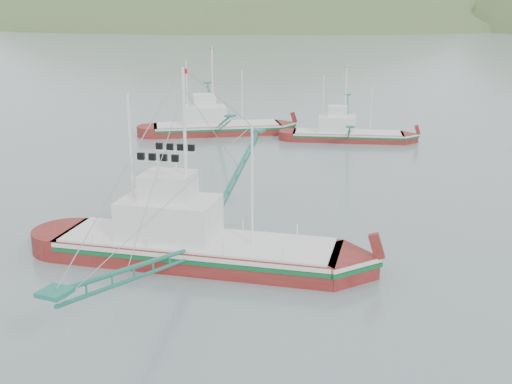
% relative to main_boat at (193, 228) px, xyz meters
% --- Properties ---
extents(ground, '(1200.00, 1200.00, 0.00)m').
position_rel_main_boat_xyz_m(ground, '(1.89, -1.19, -2.08)').
color(ground, slate).
rests_on(ground, ground).
extents(main_boat, '(17.14, 29.88, 12.20)m').
position_rel_main_boat_xyz_m(main_boat, '(0.00, 0.00, 0.00)').
color(main_boat, maroon).
rests_on(main_boat, ground).
extents(bg_boat_left, '(18.26, 23.99, 10.66)m').
position_rel_main_boat_xyz_m(bg_boat_left, '(-16.07, 34.56, 0.17)').
color(bg_boat_left, maroon).
rests_on(bg_boat_left, ground).
extents(bg_boat_far, '(12.45, 21.29, 8.82)m').
position_rel_main_boat_xyz_m(bg_boat_far, '(-1.21, 36.96, -0.42)').
color(bg_boat_far, maroon).
rests_on(bg_boat_far, ground).
extents(headland_left, '(448.00, 308.00, 210.00)m').
position_rel_main_boat_xyz_m(headland_left, '(-178.11, 358.81, -2.08)').
color(headland_left, '#445B2F').
rests_on(headland_left, ground).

